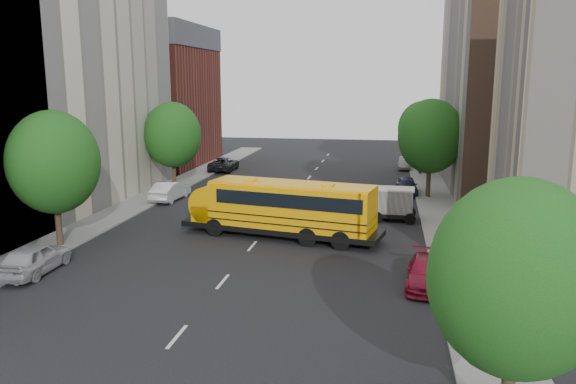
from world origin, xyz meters
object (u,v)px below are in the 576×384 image
(street_tree_1, at_px, (54,162))
(parked_car_4, at_px, (407,185))
(parked_car_1, at_px, (170,191))
(street_tree_5, at_px, (422,129))
(safari_truck, at_px, (376,202))
(parked_car_3, at_px, (427,272))
(parked_car_0, at_px, (34,258))
(parked_car_5, at_px, (405,163))
(street_tree_3, at_px, (517,278))
(street_tree_4, at_px, (431,136))
(parked_car_2, at_px, (224,164))
(street_tree_2, at_px, (173,135))
(school_bus, at_px, (279,206))

(street_tree_1, xyz_separation_m, parked_car_4, (20.34, 19.53, -4.25))
(parked_car_1, bearing_deg, street_tree_5, -137.78)
(parked_car_1, height_order, parked_car_4, parked_car_1)
(street_tree_5, bearing_deg, safari_truck, -101.36)
(parked_car_3, bearing_deg, parked_car_0, -170.15)
(parked_car_4, relative_size, parked_car_5, 1.05)
(parked_car_3, bearing_deg, street_tree_3, -77.85)
(parked_car_0, bearing_deg, parked_car_3, -177.42)
(street_tree_4, relative_size, parked_car_0, 1.76)
(parked_car_2, xyz_separation_m, parked_car_4, (18.94, -9.20, -0.02))
(street_tree_4, bearing_deg, parked_car_4, 137.41)
(parked_car_1, distance_m, parked_car_5, 27.71)
(street_tree_2, relative_size, parked_car_4, 1.87)
(parked_car_2, relative_size, parked_car_3, 1.16)
(safari_truck, relative_size, parked_car_4, 1.30)
(parked_car_4, bearing_deg, parked_car_5, 86.28)
(parked_car_3, height_order, parked_car_4, parked_car_4)
(school_bus, bearing_deg, street_tree_4, 65.90)
(school_bus, distance_m, parked_car_3, 11.08)
(street_tree_5, distance_m, parked_car_0, 40.35)
(street_tree_3, xyz_separation_m, safari_truck, (-4.05, 23.84, -3.26))
(street_tree_4, distance_m, school_bus, 17.20)
(school_bus, xyz_separation_m, parked_car_0, (-10.77, -8.70, -1.18))
(street_tree_1, distance_m, school_bus, 13.23)
(street_tree_4, height_order, parked_car_3, street_tree_4)
(street_tree_2, height_order, street_tree_5, street_tree_2)
(street_tree_4, relative_size, parked_car_2, 1.55)
(street_tree_1, bearing_deg, parked_car_2, 87.21)
(parked_car_5, bearing_deg, parked_car_4, -86.37)
(parked_car_5, bearing_deg, parked_car_0, -112.16)
(street_tree_3, height_order, parked_car_4, street_tree_3)
(safari_truck, distance_m, parked_car_1, 16.91)
(safari_truck, bearing_deg, school_bus, -133.54)
(safari_truck, distance_m, parked_car_0, 21.88)
(street_tree_3, height_order, parked_car_2, street_tree_3)
(street_tree_3, height_order, parked_car_5, street_tree_3)
(street_tree_4, bearing_deg, parked_car_0, -132.52)
(street_tree_4, distance_m, street_tree_5, 12.01)
(street_tree_3, relative_size, parked_car_4, 1.73)
(street_tree_5, relative_size, parked_car_1, 1.60)
(parked_car_4, bearing_deg, street_tree_4, -45.24)
(parked_car_5, bearing_deg, street_tree_3, -83.60)
(safari_truck, relative_size, parked_car_3, 1.19)
(school_bus, bearing_deg, parked_car_2, 125.16)
(safari_truck, xyz_separation_m, parked_car_4, (2.39, 9.69, -0.50))
(street_tree_1, height_order, school_bus, street_tree_1)
(street_tree_5, xyz_separation_m, parked_car_3, (-1.40, -32.84, -4.05))
(street_tree_3, relative_size, parked_car_2, 1.36)
(street_tree_1, bearing_deg, parked_car_1, 83.93)
(street_tree_3, relative_size, safari_truck, 1.32)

